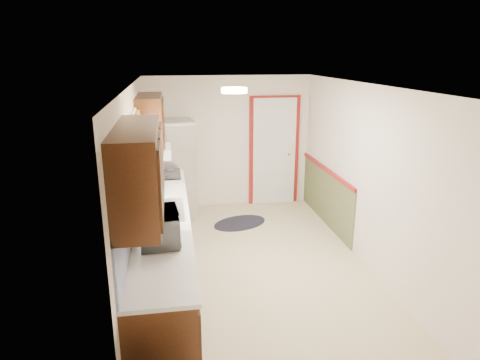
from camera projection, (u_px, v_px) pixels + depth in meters
name	position (u px, v px, depth m)	size (l,w,h in m)	color
room_shell	(255.00, 181.00, 5.48)	(3.20, 5.20, 2.52)	beige
kitchen_run	(159.00, 223.00, 5.12)	(0.63, 4.00, 2.20)	#3A1D0D
back_wall_trim	(285.00, 160.00, 7.81)	(1.12, 2.30, 2.08)	maroon
ceiling_fixture	(234.00, 90.00, 4.91)	(0.30, 0.30, 0.06)	#FFD88C
microwave	(159.00, 224.00, 4.27)	(0.57, 0.32, 0.39)	white
refrigerator	(174.00, 169.00, 7.36)	(0.78, 0.75, 1.70)	#B7B7BC
rug	(240.00, 223.00, 7.25)	(0.95, 0.61, 0.01)	black
cooktop	(163.00, 174.00, 6.69)	(0.54, 0.65, 0.02)	black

